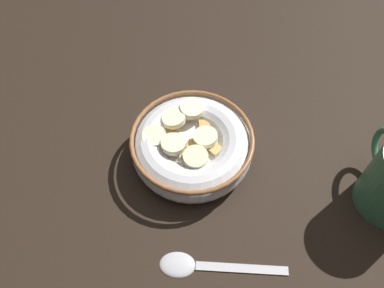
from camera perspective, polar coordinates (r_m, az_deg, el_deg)
ground_plane at (r=54.66cm, az=0.00°, el=-2.31°), size 118.63×118.63×2.00cm
cereal_bowl at (r=51.66cm, az=-0.04°, el=-0.27°), size 16.05×16.05×5.20cm
spoon at (r=47.38cm, az=0.41°, el=-17.10°), size 5.17×14.98×0.80cm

